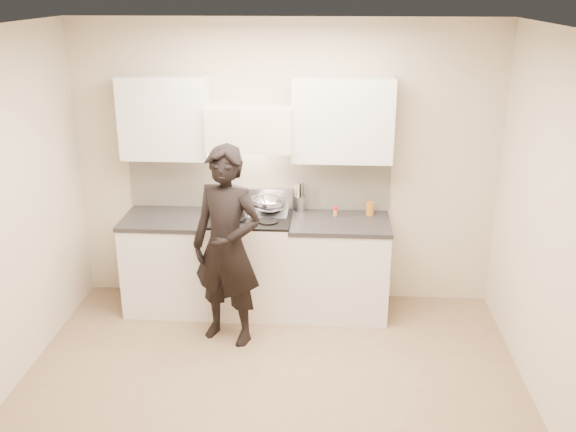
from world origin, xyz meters
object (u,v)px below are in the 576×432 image
at_px(stove, 251,262).
at_px(counter_right, 339,266).
at_px(wok, 269,203).
at_px(utensil_crock, 300,202).
at_px(person, 227,247).

relative_size(stove, counter_right, 1.04).
distance_m(counter_right, wok, 0.89).
height_order(stove, utensil_crock, utensil_crock).
xyz_separation_m(stove, wok, (0.17, 0.10, 0.57)).
bearing_deg(person, utensil_crock, 74.84).
relative_size(stove, person, 0.55).
distance_m(wok, person, 0.75).
bearing_deg(person, counter_right, 51.01).
xyz_separation_m(stove, person, (-0.13, -0.57, 0.40)).
height_order(utensil_crock, person, person).
distance_m(wok, utensil_crock, 0.32).
distance_m(utensil_crock, person, 1.01).
xyz_separation_m(wok, person, (-0.30, -0.67, -0.17)).
relative_size(wok, utensil_crock, 1.43).
relative_size(utensil_crock, person, 0.16).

